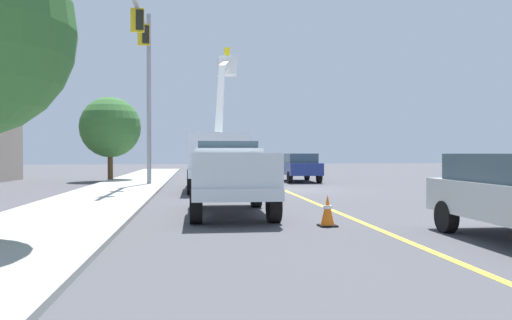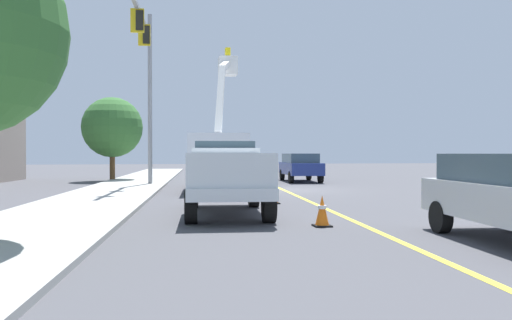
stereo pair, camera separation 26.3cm
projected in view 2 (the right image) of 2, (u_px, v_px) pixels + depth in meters
ground at (283, 190)px, 23.97m from camera, size 120.00×120.00×0.00m
sidewalk_far_side at (119, 190)px, 23.19m from camera, size 60.11×7.50×0.12m
lane_centre_stripe at (283, 190)px, 23.97m from camera, size 49.90×3.41×0.01m
utility_bucket_truck at (216, 155)px, 24.28m from camera, size 8.35×3.03×6.92m
service_pickup_truck at (227, 174)px, 14.32m from camera, size 5.72×2.48×2.06m
passing_minivan at (300, 165)px, 31.11m from camera, size 4.91×2.21×1.69m
traffic_cone_leading at (322, 211)px, 11.95m from camera, size 0.40×0.40×0.73m
traffic_cone_mid_front at (273, 193)px, 17.38m from camera, size 0.40×0.40×0.75m
traffic_cone_mid_rear at (261, 183)px, 22.83m from camera, size 0.40×0.40×0.78m
traffic_cone_trailing at (251, 178)px, 28.38m from camera, size 0.40×0.40×0.74m
traffic_signal_mast at (147, 66)px, 25.16m from camera, size 6.73×0.74×8.94m
street_tree_right at (112, 127)px, 31.55m from camera, size 3.67×3.67×5.13m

